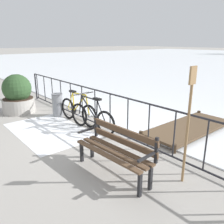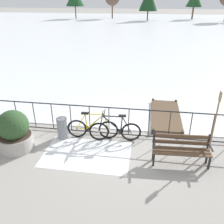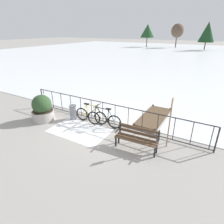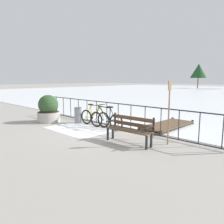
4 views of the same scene
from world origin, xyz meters
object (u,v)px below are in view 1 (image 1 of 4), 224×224
Objects in this scene: bicycle_second at (92,117)px; park_bench at (116,147)px; trash_bin at (58,105)px; oar_upright at (188,119)px; bicycle_near_railing at (78,111)px; planter_with_shrub at (18,95)px.

park_bench is (2.00, -0.87, 0.14)m from bicycle_second.
oar_upright is (4.73, -0.09, 0.76)m from trash_bin.
bicycle_near_railing is 2.34× the size of trash_bin.
bicycle_near_railing is at bearing 176.53° from bicycle_second.
bicycle_near_railing is at bearing 23.52° from planter_with_shrub.
trash_bin is (-3.77, 0.77, -0.14)m from park_bench.
bicycle_second is 3.07m from oar_upright.
trash_bin is 4.79m from oar_upright.
bicycle_second is (0.77, -0.05, 0.00)m from bicycle_near_railing.
bicycle_near_railing is 1.01m from trash_bin.
bicycle_second is 3.13m from planter_with_shrub.
planter_with_shrub is 6.02m from oar_upright.
planter_with_shrub is at bearing -145.95° from trash_bin.
bicycle_second is 0.86× the size of oar_upright.
oar_upright is at bearing 7.08° from planter_with_shrub.
park_bench is 2.22× the size of trash_bin.
trash_bin is at bearing 178.96° from oar_upright.
park_bench is at bearing -23.42° from bicycle_second.
park_bench is 4.99m from planter_with_shrub.
oar_upright reaches higher than bicycle_near_railing.
trash_bin is at bearing 168.42° from park_bench.
oar_upright reaches higher than park_bench.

